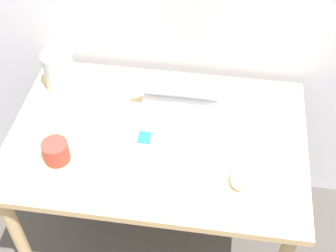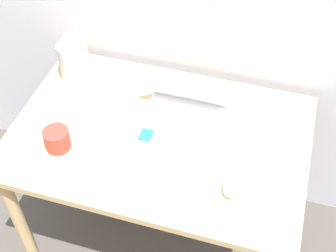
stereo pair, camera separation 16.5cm
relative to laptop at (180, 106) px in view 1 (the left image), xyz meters
The scene contains 7 objects.
desk 0.20m from the laptop, 119.58° to the right, with size 1.12×0.75×0.75m.
laptop is the anchor object (origin of this frame).
keyboard 0.31m from the laptop, 98.28° to the right, with size 0.47×0.21×0.02m.
mouse 0.38m from the laptop, 50.68° to the right, with size 0.06×0.10×0.04m.
vase 0.52m from the laptop, 169.54° to the left, with size 0.12×0.12×0.24m.
mp3_player 0.19m from the laptop, 128.64° to the right, with size 0.05×0.06×0.01m.
mug 0.50m from the laptop, 144.73° to the right, with size 0.09×0.09×0.08m.
Camera 1 is at (0.21, -0.79, 2.05)m, focal length 50.00 mm.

